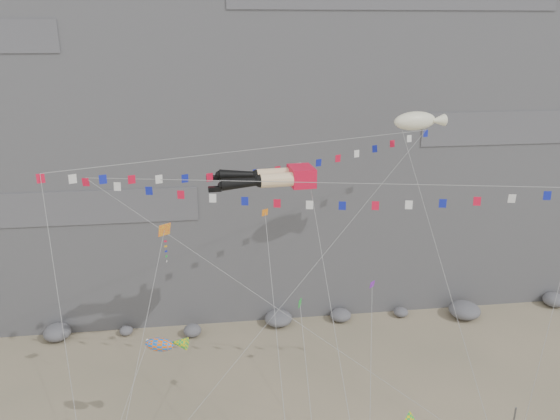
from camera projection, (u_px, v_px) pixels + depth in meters
name	position (u px, v px, depth m)	size (l,w,h in m)	color
cliff	(260.00, 44.00, 57.70)	(80.00, 28.00, 50.00)	slate
talus_boulders	(278.00, 319.00, 51.35)	(60.00, 3.00, 1.20)	slate
legs_kite	(273.00, 178.00, 36.72)	(7.95, 16.82, 23.09)	red
flag_banner_upper	(267.00, 148.00, 37.58)	(27.15, 18.20, 25.29)	red
flag_banner_lower	(327.00, 183.00, 33.80)	(30.20, 9.81, 21.70)	red
harlequin_kite	(164.00, 231.00, 33.88)	(4.70, 9.76, 17.48)	red
fish_windsock	(159.00, 345.00, 33.49)	(6.05, 6.63, 10.76)	orange
blimp_windsock	(415.00, 121.00, 40.20)	(4.56, 14.78, 24.32)	#F8F3CC
small_kite_a	(266.00, 219.00, 36.26)	(1.05, 13.65, 19.76)	orange
small_kite_b	(372.00, 288.00, 38.21)	(3.94, 12.65, 15.62)	purple
small_kite_c	(300.00, 306.00, 34.28)	(1.09, 10.28, 13.96)	green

